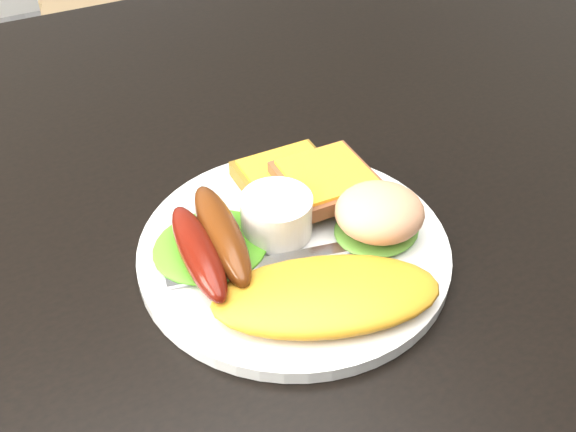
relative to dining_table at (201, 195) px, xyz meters
The scene contains 14 objects.
dining_table is the anchor object (origin of this frame).
dining_chair 1.12m from the dining_table, 77.66° to the left, with size 0.44×0.44×0.05m, color #A27F53.
person 0.46m from the dining_table, 101.80° to the left, with size 0.51×0.34×1.43m, color #274E7B.
plate 0.13m from the dining_table, 76.74° to the right, with size 0.24×0.24×0.01m, color white.
lettuce_left 0.11m from the dining_table, 105.49° to the right, with size 0.09×0.08×0.01m, color #45981C.
lettuce_right 0.17m from the dining_table, 57.25° to the right, with size 0.07×0.06×0.01m, color #3A8B2F.
omelette 0.20m from the dining_table, 83.62° to the right, with size 0.16×0.07×0.02m, color orange.
sausage_a 0.14m from the dining_table, 110.02° to the right, with size 0.03×0.10×0.03m, color #631A0E.
sausage_b 0.12m from the dining_table, 101.47° to the right, with size 0.03×0.11×0.03m, color #5C2106.
ramekin 0.12m from the dining_table, 77.63° to the right, with size 0.05×0.05×0.03m, color white.
toast_a 0.09m from the dining_table, 46.68° to the right, with size 0.08×0.08×0.01m, color brown.
toast_b 0.13m from the dining_table, 49.25° to the right, with size 0.07×0.07×0.01m, color brown.
potato_salad 0.18m from the dining_table, 58.09° to the right, with size 0.07×0.06×0.04m, color beige.
fork 0.14m from the dining_table, 91.57° to the right, with size 0.14×0.01×0.00m, color #ADAFB7.
Camera 1 is at (-0.14, -0.45, 1.11)m, focal length 42.00 mm.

